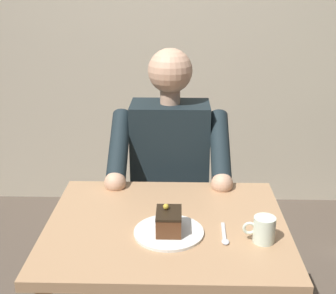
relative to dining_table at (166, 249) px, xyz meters
The scene contains 7 objects.
dining_table is the anchor object (origin of this frame).
chair 0.70m from the dining_table, 90.00° to the right, with size 0.42×0.42×0.92m.
seated_person 0.52m from the dining_table, 90.00° to the right, with size 0.53×0.58×1.26m.
dessert_plate 0.13m from the dining_table, 98.10° to the left, with size 0.24×0.24×0.01m, color white.
cake_slice 0.17m from the dining_table, 98.01° to the left, with size 0.09×0.12×0.09m.
coffee_cup 0.37m from the dining_table, 160.60° to the left, with size 0.11×0.07×0.09m.
dessert_spoon 0.24m from the dining_table, 154.33° to the left, with size 0.03×0.14×0.01m.
Camera 1 is at (-0.04, 1.45, 1.54)m, focal length 49.69 mm.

